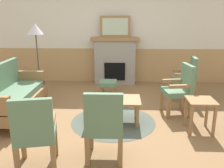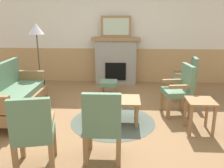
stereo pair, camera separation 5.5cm
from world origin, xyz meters
name	(u,v)px [view 1 (the left image)]	position (x,y,z in m)	size (l,w,h in m)	color
ground_plane	(111,117)	(0.00, 0.00, 0.00)	(14.00, 14.00, 0.00)	olive
wall_back	(115,35)	(0.00, 2.60, 1.31)	(7.20, 0.14, 2.70)	silver
fireplace	(115,60)	(0.00, 2.35, 0.65)	(1.30, 0.44, 1.28)	gray
framed_picture	(115,27)	(0.00, 2.35, 1.56)	(0.80, 0.04, 0.56)	olive
couch	(12,96)	(-1.88, 0.00, 0.40)	(0.70, 1.80, 0.98)	olive
coffee_table	(113,102)	(0.05, -0.22, 0.39)	(0.96, 0.56, 0.44)	olive
round_rug	(113,122)	(0.05, -0.22, 0.00)	(1.53, 1.53, 0.01)	#4C564C
book_on_table	(108,98)	(-0.04, -0.20, 0.46)	(0.18, 0.15, 0.03)	navy
footstool	(108,84)	(-0.13, 1.26, 0.28)	(0.40, 0.40, 0.36)	olive
armchair_near_fireplace	(187,76)	(1.65, 1.07, 0.54)	(0.52, 0.52, 0.98)	olive
armchair_by_window_left	(180,87)	(1.31, 0.21, 0.54)	(0.55, 0.55, 0.98)	olive
armchair_front_left	(104,123)	(-0.03, -1.42, 0.54)	(0.48, 0.48, 0.98)	olive
armchair_front_center	(35,130)	(-0.86, -1.66, 0.54)	(0.57, 0.57, 0.98)	olive
side_table	(200,106)	(1.48, -0.51, 0.43)	(0.44, 0.44, 0.55)	olive
floor_lamp_by_couch	(36,33)	(-1.81, 1.37, 1.45)	(0.36, 0.36, 1.68)	#332D28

